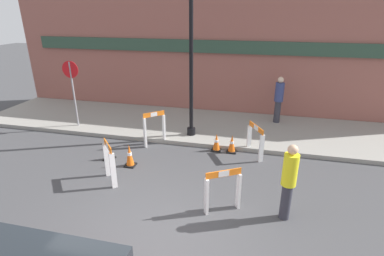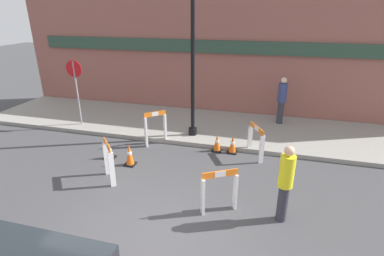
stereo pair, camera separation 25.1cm
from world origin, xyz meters
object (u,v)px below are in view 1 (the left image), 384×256
object	(u,v)px
person_pedestrian	(279,98)
streetlamp_post	(191,10)
stop_sign	(72,83)
person_worker	(289,180)

from	to	relation	value
person_pedestrian	streetlamp_post	bearing A→B (deg)	9.37
person_pedestrian	stop_sign	bearing A→B (deg)	-8.45
streetlamp_post	stop_sign	bearing A→B (deg)	-178.49
person_worker	person_pedestrian	size ratio (longest dim) A/B	0.99
person_worker	person_pedestrian	xyz separation A→B (m)	(-0.03, 5.64, 0.15)
stop_sign	person_worker	world-z (taller)	stop_sign
streetlamp_post	person_worker	distance (m)	5.72
stop_sign	person_worker	size ratio (longest dim) A/B	1.38
stop_sign	person_worker	xyz separation A→B (m)	(7.27, -3.59, -0.79)
person_worker	person_pedestrian	distance (m)	5.65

